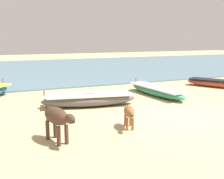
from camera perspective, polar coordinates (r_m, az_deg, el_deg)
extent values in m
plane|color=tan|center=(10.26, 13.58, -5.58)|extent=(80.00, 80.00, 0.00)
cube|color=slate|center=(25.79, -9.67, 4.34)|extent=(60.00, 20.00, 0.08)
ellipsoid|color=#338C66|center=(13.78, 9.14, -0.34)|extent=(1.28, 4.04, 0.44)
cube|color=white|center=(13.74, 9.16, 0.43)|extent=(1.21, 3.57, 0.07)
cube|color=olive|center=(13.99, 8.41, 0.35)|extent=(0.77, 0.19, 0.04)
cylinder|color=olive|center=(15.18, 4.96, 2.00)|extent=(0.06, 0.06, 0.20)
ellipsoid|color=#B74733|center=(17.00, 20.91, 1.14)|extent=(2.57, 3.54, 0.42)
cube|color=black|center=(16.97, 20.95, 1.74)|extent=(2.34, 3.16, 0.07)
cube|color=olive|center=(16.91, 21.82, 1.44)|extent=(0.69, 0.48, 0.04)
cylinder|color=olive|center=(15.01, -21.53, 1.73)|extent=(0.06, 0.06, 0.20)
ellipsoid|color=#5B5651|center=(11.56, -4.70, -2.12)|extent=(4.06, 1.76, 0.53)
cube|color=white|center=(11.51, -4.72, -1.02)|extent=(3.59, 1.66, 0.07)
cube|color=olive|center=(11.49, -6.17, -1.48)|extent=(0.28, 0.93, 0.04)
cylinder|color=olive|center=(11.37, -13.77, -0.72)|extent=(0.06, 0.06, 0.20)
ellipsoid|color=#4C3323|center=(7.67, -11.38, -5.31)|extent=(0.72, 1.15, 0.47)
ellipsoid|color=#4C3323|center=(7.05, -8.62, -5.98)|extent=(0.31, 0.40, 0.25)
sphere|color=#2D2119|center=(6.93, -7.94, -6.51)|extent=(0.12, 0.12, 0.10)
cylinder|color=#4C3323|center=(7.60, -9.33, -9.08)|extent=(0.11, 0.11, 0.54)
cylinder|color=#4C3323|center=(7.49, -10.89, -9.43)|extent=(0.11, 0.11, 0.54)
cylinder|color=#4C3323|center=(8.12, -11.59, -7.86)|extent=(0.11, 0.11, 0.54)
cylinder|color=#4C3323|center=(8.02, -13.08, -8.16)|extent=(0.11, 0.11, 0.54)
cylinder|color=#2D2119|center=(8.17, -13.27, -4.75)|extent=(0.04, 0.04, 0.44)
ellipsoid|color=brown|center=(8.72, 3.52, -4.51)|extent=(0.55, 0.85, 0.34)
ellipsoid|color=brown|center=(8.21, 4.03, -5.07)|extent=(0.23, 0.29, 0.19)
sphere|color=#2D2119|center=(8.10, 4.14, -5.44)|extent=(0.09, 0.09, 0.07)
cylinder|color=brown|center=(8.61, 4.28, -7.09)|extent=(0.08, 0.08, 0.39)
cylinder|color=brown|center=(8.59, 3.14, -7.12)|extent=(0.08, 0.08, 0.39)
cylinder|color=brown|center=(9.04, 3.84, -6.21)|extent=(0.08, 0.08, 0.39)
cylinder|color=brown|center=(9.02, 2.75, -6.24)|extent=(0.08, 0.08, 0.39)
cylinder|color=#2D2119|center=(9.13, 3.16, -4.04)|extent=(0.03, 0.03, 0.32)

